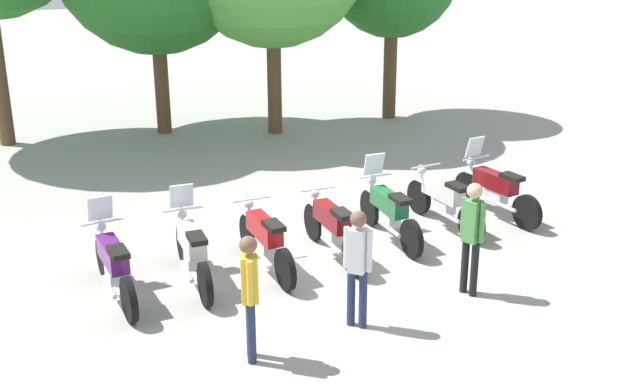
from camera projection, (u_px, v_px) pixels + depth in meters
name	position (u px, v px, depth m)	size (l,w,h in m)	color
ground_plane	(330.00, 253.00, 12.75)	(80.00, 80.00, 0.00)	#9E9B93
motorcycle_0	(113.00, 264.00, 11.11)	(0.62, 2.18, 1.37)	black
motorcycle_1	(192.00, 250.00, 11.59)	(0.62, 2.19, 1.37)	black
motorcycle_2	(265.00, 239.00, 12.02)	(0.62, 2.19, 0.99)	black
motorcycle_3	(332.00, 227.00, 12.49)	(0.62, 2.19, 0.99)	black
motorcycle_4	(389.00, 211.00, 13.15)	(0.62, 2.19, 1.37)	black
motorcycle_5	(443.00, 200.00, 13.70)	(0.62, 2.18, 0.99)	black
motorcycle_6	(495.00, 189.00, 14.20)	(0.71, 2.16, 1.37)	black
person_0	(250.00, 289.00, 9.36)	(0.26, 0.41, 1.65)	#232D4C
person_1	(358.00, 260.00, 10.15)	(0.35, 0.33, 1.65)	#232D4C
person_2	(472.00, 230.00, 11.04)	(0.30, 0.40, 1.70)	black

